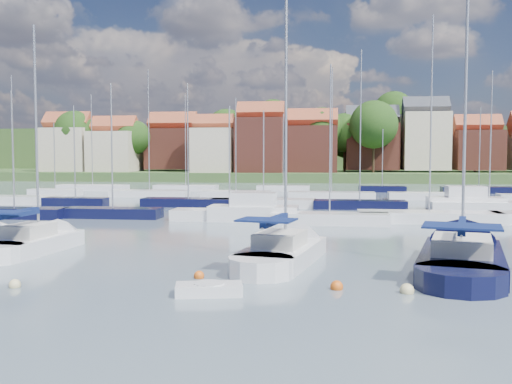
# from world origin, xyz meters

# --- Properties ---
(ground) EXTENTS (260.00, 260.00, 0.00)m
(ground) POSITION_xyz_m (0.00, 40.00, 0.00)
(ground) COLOR #4F616B
(ground) RESTS_ON ground
(sailboat_left) EXTENTS (3.33, 9.73, 13.08)m
(sailboat_left) POSITION_xyz_m (-14.93, 5.09, 0.36)
(sailboat_left) COLOR silver
(sailboat_left) RESTS_ON ground
(sailboat_centre) EXTENTS (4.81, 11.11, 14.67)m
(sailboat_centre) POSITION_xyz_m (-1.32, 3.97, 0.36)
(sailboat_centre) COLOR silver
(sailboat_centre) RESTS_ON ground
(sailboat_navy) EXTENTS (6.37, 13.67, 18.23)m
(sailboat_navy) POSITION_xyz_m (7.01, 3.97, 0.35)
(sailboat_navy) COLOR black
(sailboat_navy) RESTS_ON ground
(tender) EXTENTS (2.64, 1.64, 0.53)m
(tender) POSITION_xyz_m (-3.72, -3.92, 0.20)
(tender) COLOR silver
(tender) RESTS_ON ground
(buoy_b) EXTENTS (0.46, 0.46, 0.46)m
(buoy_b) POSITION_xyz_m (-11.50, -3.74, 0.00)
(buoy_b) COLOR beige
(buoy_b) RESTS_ON ground
(buoy_c) EXTENTS (0.44, 0.44, 0.44)m
(buoy_c) POSITION_xyz_m (-4.74, -1.17, 0.00)
(buoy_c) COLOR #D85914
(buoy_c) RESTS_ON ground
(buoy_d) EXTENTS (0.50, 0.50, 0.50)m
(buoy_d) POSITION_xyz_m (0.97, -2.43, 0.00)
(buoy_d) COLOR #D85914
(buoy_d) RESTS_ON ground
(buoy_e) EXTENTS (0.42, 0.42, 0.42)m
(buoy_e) POSITION_xyz_m (5.96, 7.24, 0.00)
(buoy_e) COLOR beige
(buoy_e) RESTS_ON ground
(buoy_g) EXTENTS (0.54, 0.54, 0.54)m
(buoy_g) POSITION_xyz_m (3.57, -2.70, 0.00)
(buoy_g) COLOR beige
(buoy_g) RESTS_ON ground
(marina_field) EXTENTS (79.62, 41.41, 15.93)m
(marina_field) POSITION_xyz_m (1.91, 35.15, 0.43)
(marina_field) COLOR silver
(marina_field) RESTS_ON ground
(far_shore_town) EXTENTS (212.46, 90.00, 22.27)m
(far_shore_town) POSITION_xyz_m (2.23, 132.67, 4.61)
(far_shore_town) COLOR #43572B
(far_shore_town) RESTS_ON ground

